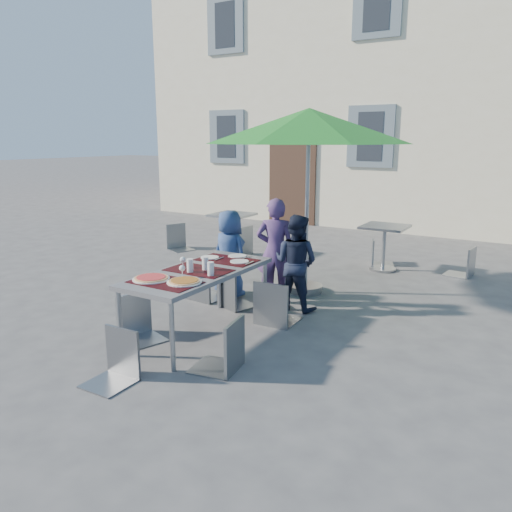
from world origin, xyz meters
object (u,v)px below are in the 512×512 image
Objects in this scene: child_1 at (275,251)px; chair_1 at (232,269)px; pizza_near_right at (184,281)px; cafe_table_0 at (232,226)px; chair_4 at (224,314)px; patio_umbrella at (309,127)px; chair_0 at (202,257)px; dining_table at (199,275)px; bg_chair_r_0 at (241,223)px; chair_2 at (275,276)px; bg_chair_l_0 at (178,222)px; pizza_near_left at (151,278)px; chair_5 at (113,326)px; chair_3 at (137,291)px; bg_chair_l_1 at (379,236)px; bg_chair_r_1 at (467,244)px; cafe_table_1 at (384,240)px; child_0 at (230,253)px; child_2 at (296,262)px.

child_1 is 1.57× the size of chair_1.
pizza_near_right reaches higher than cafe_table_0.
chair_4 is 3.21m from patio_umbrella.
cafe_table_0 is (-1.23, 2.58, -0.06)m from chair_0.
chair_1 is (-0.20, 0.96, -0.17)m from dining_table.
patio_umbrella is 3.04m from bg_chair_r_0.
bg_chair_l_0 is at bearing 144.11° from chair_2.
patio_umbrella reaches higher than pizza_near_left.
chair_3 is at bearing 122.22° from chair_5.
chair_3 is 4.79m from bg_chair_l_1.
chair_2 is 3.50m from bg_chair_l_1.
pizza_near_left is at bearing -100.52° from bg_chair_l_1.
bg_chair_l_1 reaches higher than cafe_table_0.
pizza_near_right is 0.85m from chair_5.
bg_chair_r_1 reaches higher than chair_5.
dining_table is at bearing 62.90° from child_1.
bg_chair_l_0 is at bearing 123.80° from chair_5.
chair_5 is 1.00× the size of bg_chair_r_1.
bg_chair_l_0 is 4.03m from cafe_table_1.
child_1 is 3.78m from bg_chair_l_0.
pizza_near_right is at bearing -74.97° from chair_1.
dining_table is at bearing -128.08° from chair_2.
bg_chair_r_0 is at bearing 8.52° from bg_chair_l_0.
dining_table is at bearing -78.12° from chair_1.
pizza_near_right is 0.39× the size of chair_5.
child_0 reaches higher than chair_2.
child_0 reaches higher than chair_4.
cafe_table_1 is (0.16, 4.43, -0.04)m from chair_4.
chair_1 is 3.17m from cafe_table_0.
cafe_table_0 is (-2.27, 1.52, -1.77)m from patio_umbrella.
patio_umbrella is at bearing 71.46° from chair_3.
child_2 reaches higher than chair_3.
patio_umbrella is (-0.43, 2.66, 1.74)m from chair_4.
chair_0 is at bearing -132.55° from bg_chair_r_1.
chair_2 reaches higher than pizza_near_left.
child_0 is at bearing 90.20° from chair_3.
bg_chair_l_0 is at bearing -167.35° from bg_chair_l_1.
dining_table is at bearing 90.25° from chair_5.
chair_5 is at bearing 112.84° from child_0.
bg_chair_r_1 is (1.63, 2.81, -0.09)m from child_2.
cafe_table_1 is (1.43, 4.27, -0.02)m from chair_3.
cafe_table_0 is 1.16m from bg_chair_l_0.
child_1 is at bearing 83.52° from dining_table.
pizza_near_left is 0.95m from chair_4.
chair_4 reaches higher than pizza_near_left.
bg_chair_r_0 is at bearing 120.98° from chair_4.
chair_2 is at bearing 95.82° from child_2.
patio_umbrella is (0.31, 3.35, 1.78)m from chair_5.
chair_5 is (-0.51, -2.62, -0.09)m from child_2.
chair_4 is at bearing 42.78° from chair_5.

